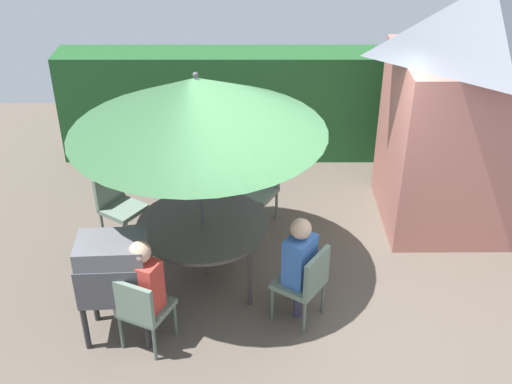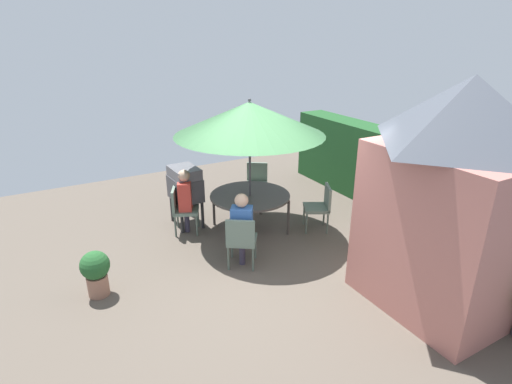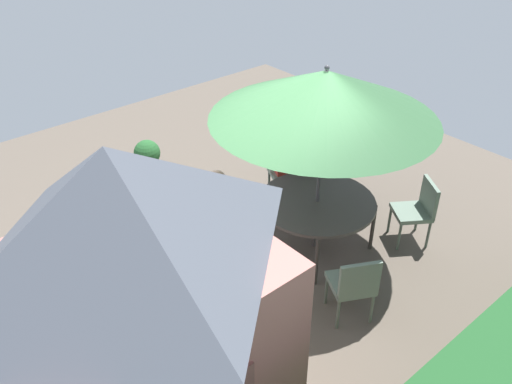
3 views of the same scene
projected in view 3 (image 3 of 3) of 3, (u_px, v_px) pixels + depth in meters
The scene contains 12 objects.
ground_plane at pixel (229, 269), 6.92m from camera, with size 11.00×11.00×0.00m, color brown.
garden_shed at pixel (136, 336), 3.87m from camera, with size 2.03×1.75×3.15m.
patio_table at pixel (317, 204), 6.95m from camera, with size 1.52×1.52×0.74m.
patio_umbrella at pixel (325, 95), 6.14m from camera, with size 2.72×2.72×2.54m.
bbq_grill at pixel (307, 146), 7.95m from camera, with size 0.73×0.54×1.20m.
chair_near_shed at pixel (284, 166), 8.10m from camera, with size 0.61×0.61×0.90m.
chair_far_side at pixel (212, 221), 6.91m from camera, with size 0.64×0.64×0.90m.
chair_toward_hedge at pixel (354, 284), 5.92m from camera, with size 0.63×0.63×0.90m.
chair_toward_house at pixel (418, 208), 7.17m from camera, with size 0.64×0.64×0.90m.
potted_plant_by_grill at pixel (148, 158), 8.56m from camera, with size 0.42×0.42×0.71m.
person_in_red at pixel (287, 154), 7.89m from camera, with size 0.41×0.36×1.26m.
person_in_blue at pixel (218, 204), 6.78m from camera, with size 0.39×0.42×1.26m.
Camera 3 is at (3.18, 4.24, 4.57)m, focal length 37.78 mm.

